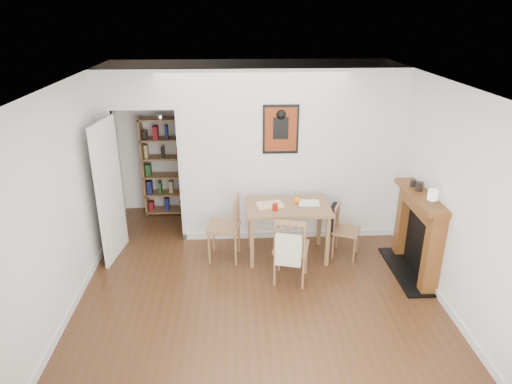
{
  "coord_description": "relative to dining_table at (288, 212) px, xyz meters",
  "views": [
    {
      "loc": [
        -0.27,
        -5.05,
        3.39
      ],
      "look_at": [
        0.01,
        0.6,
        1.08
      ],
      "focal_mm": 32.0,
      "sensor_mm": 36.0,
      "label": 1
    }
  ],
  "objects": [
    {
      "name": "fireplace",
      "position": [
        1.69,
        -0.53,
        -0.09
      ],
      "size": [
        0.45,
        1.25,
        1.16
      ],
      "color": "brown",
      "rests_on": "ground"
    },
    {
      "name": "ceramic_jar_a",
      "position": [
        1.66,
        -0.42,
        0.51
      ],
      "size": [
        0.1,
        0.1,
        0.12
      ],
      "primitive_type": "cylinder",
      "color": "black",
      "rests_on": "fireplace"
    },
    {
      "name": "ground",
      "position": [
        -0.47,
        -0.78,
        -0.7
      ],
      "size": [
        5.2,
        5.2,
        0.0
      ],
      "primitive_type": "plane",
      "color": "#4F2A19",
      "rests_on": "ground"
    },
    {
      "name": "orange_fruit",
      "position": [
        0.13,
        0.07,
        0.14
      ],
      "size": [
        0.09,
        0.09,
        0.09
      ],
      "primitive_type": "sphere",
      "color": "orange",
      "rests_on": "dining_table"
    },
    {
      "name": "chair_front",
      "position": [
        -0.03,
        -0.65,
        -0.22
      ],
      "size": [
        0.58,
        0.63,
        0.96
      ],
      "color": "olive",
      "rests_on": "ground"
    },
    {
      "name": "bookshelf",
      "position": [
        -1.95,
        1.62,
        0.14
      ],
      "size": [
        0.72,
        0.29,
        1.72
      ],
      "color": "olive",
      "rests_on": "ground"
    },
    {
      "name": "mantel_lamp",
      "position": [
        1.64,
        -0.88,
        0.58
      ],
      "size": [
        0.12,
        0.12,
        0.19
      ],
      "color": "silver",
      "rests_on": "fireplace"
    },
    {
      "name": "placemat",
      "position": [
        -0.25,
        0.03,
        0.1
      ],
      "size": [
        0.42,
        0.34,
        0.0
      ],
      "primitive_type": "cube",
      "rotation": [
        0.0,
        0.0,
        0.19
      ],
      "color": "beige",
      "rests_on": "dining_table"
    },
    {
      "name": "chair_left",
      "position": [
        -0.91,
        -0.02,
        -0.22
      ],
      "size": [
        0.54,
        0.54,
        0.97
      ],
      "color": "olive",
      "rests_on": "ground"
    },
    {
      "name": "ceramic_jar_b",
      "position": [
        1.63,
        -0.27,
        0.5
      ],
      "size": [
        0.08,
        0.08,
        0.1
      ],
      "primitive_type": "cylinder",
      "color": "black",
      "rests_on": "fireplace"
    },
    {
      "name": "red_glass",
      "position": [
        -0.2,
        -0.16,
        0.14
      ],
      "size": [
        0.08,
        0.08,
        0.1
      ],
      "primitive_type": "cylinder",
      "color": "maroon",
      "rests_on": "dining_table"
    },
    {
      "name": "room_shell",
      "position": [
        -0.37,
        0.56,
        0.59
      ],
      "size": [
        5.2,
        5.2,
        5.2
      ],
      "color": "white",
      "rests_on": "ground"
    },
    {
      "name": "notebook",
      "position": [
        0.3,
        0.06,
        0.1
      ],
      "size": [
        0.31,
        0.23,
        0.01
      ],
      "primitive_type": "cube",
      "rotation": [
        0.0,
        0.0,
        -0.06
      ],
      "color": "white",
      "rests_on": "dining_table"
    },
    {
      "name": "dining_table",
      "position": [
        0.0,
        0.0,
        0.0
      ],
      "size": [
        1.17,
        0.75,
        0.8
      ],
      "color": "olive",
      "rests_on": "ground"
    },
    {
      "name": "chair_right",
      "position": [
        0.83,
        -0.04,
        -0.3
      ],
      "size": [
        0.55,
        0.52,
        0.79
      ],
      "color": "olive",
      "rests_on": "ground"
    }
  ]
}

